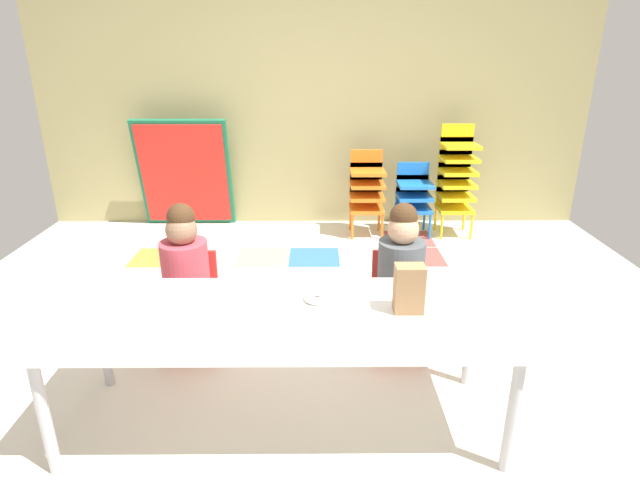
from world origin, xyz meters
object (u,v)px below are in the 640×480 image
craft_table (282,322)px  kid_chair_yellow_stack (456,175)px  paper_plate_near_edge (317,301)px  paper_bag_brown (409,289)px  folded_activity_table (185,174)px  seated_child_near_camera (186,268)px  paper_plate_center_table (148,304)px  donut_powdered_on_plate (317,297)px  kid_chair_orange_stack (367,188)px  seated_child_middle_seat (401,267)px  kid_chair_blue_stack (414,194)px

craft_table → kid_chair_yellow_stack: (1.47, 2.69, 0.03)m
paper_plate_near_edge → paper_bag_brown: bearing=-12.4°
folded_activity_table → seated_child_near_camera: bearing=-76.3°
paper_plate_center_table → donut_powdered_on_plate: size_ratio=1.48×
kid_chair_orange_stack → donut_powdered_on_plate: bearing=-100.4°
seated_child_near_camera → kid_chair_yellow_stack: bearing=45.7°
seated_child_near_camera → paper_plate_center_table: (-0.04, -0.52, 0.05)m
craft_table → folded_activity_table: size_ratio=1.92×
seated_child_middle_seat → kid_chair_orange_stack: 2.09m
paper_plate_center_table → donut_powdered_on_plate: 0.77m
craft_table → kid_chair_orange_stack: (0.63, 2.69, -0.09)m
craft_table → seated_child_near_camera: 0.82m
folded_activity_table → paper_bag_brown: size_ratio=4.94×
paper_bag_brown → paper_plate_near_edge: (-0.41, 0.09, -0.11)m
seated_child_middle_seat → donut_powdered_on_plate: seated_child_middle_seat is taller
donut_powdered_on_plate → paper_plate_near_edge: bearing=180.0°
craft_table → donut_powdered_on_plate: bearing=32.8°
seated_child_near_camera → folded_activity_table: (-0.56, 2.32, -0.02)m
seated_child_near_camera → kid_chair_blue_stack: bearing=51.7°
kid_chair_orange_stack → folded_activity_table: 1.78m
folded_activity_table → paper_plate_center_table: size_ratio=6.04×
kid_chair_orange_stack → folded_activity_table: bearing=172.8°
seated_child_middle_seat → paper_plate_center_table: 1.34m
seated_child_near_camera → paper_plate_center_table: seated_child_near_camera is taller
kid_chair_orange_stack → paper_bag_brown: bearing=-91.5°
craft_table → folded_activity_table: (-1.14, 2.91, -0.01)m
seated_child_near_camera → seated_child_middle_seat: same height
paper_bag_brown → donut_powdered_on_plate: 0.42m
craft_table → kid_chair_orange_stack: bearing=76.8°
kid_chair_yellow_stack → kid_chair_orange_stack: bearing=-180.0°
kid_chair_orange_stack → kid_chair_blue_stack: (0.45, -0.00, -0.06)m
seated_child_near_camera → paper_plate_near_edge: size_ratio=5.10×
kid_chair_orange_stack → folded_activity_table: folded_activity_table is taller
paper_bag_brown → paper_plate_near_edge: 0.43m
kid_chair_yellow_stack → kid_chair_blue_stack: bearing=-179.9°
donut_powdered_on_plate → folded_activity_table: bearing=114.7°
seated_child_near_camera → folded_activity_table: folded_activity_table is taller
kid_chair_blue_stack → paper_bag_brown: 2.74m
kid_chair_orange_stack → paper_plate_near_edge: size_ratio=4.44×
folded_activity_table → paper_bag_brown: bearing=-59.6°
craft_table → paper_plate_center_table: (-0.61, 0.07, 0.05)m
craft_table → paper_plate_near_edge: 0.19m
paper_plate_near_edge → kid_chair_orange_stack: bearing=79.6°
seated_child_near_camera → paper_plate_near_edge: seated_child_near_camera is taller
paper_plate_near_edge → donut_powdered_on_plate: size_ratio=1.48×
craft_table → seated_child_near_camera: (-0.57, 0.59, 0.00)m
seated_child_middle_seat → kid_chair_yellow_stack: 2.26m
craft_table → paper_plate_center_table: 0.62m
craft_table → seated_child_middle_seat: 0.86m
seated_child_middle_seat → paper_bag_brown: bearing=-96.1°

